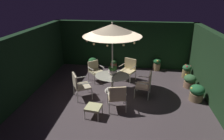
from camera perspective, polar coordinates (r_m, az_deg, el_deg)
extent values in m
cube|color=#473C3F|center=(7.51, 1.49, -7.89)|extent=(7.48, 6.81, 0.02)
cube|color=#17341A|center=(10.03, 3.60, 7.87)|extent=(7.48, 0.30, 2.48)
cube|color=black|center=(8.12, -24.49, 2.14)|extent=(0.30, 6.81, 2.48)
cube|color=#1B341B|center=(7.51, 29.94, -0.51)|extent=(0.30, 6.81, 2.48)
cylinder|color=silver|center=(7.80, 0.09, -6.41)|extent=(0.64, 0.64, 0.03)
cylinder|color=silver|center=(7.64, 0.09, -4.24)|extent=(0.09, 0.09, 0.70)
ellipsoid|color=#AFAD99|center=(7.48, 0.09, -1.77)|extent=(1.42, 1.14, 0.03)
cylinder|color=silver|center=(7.27, 0.09, 2.11)|extent=(0.06, 0.06, 2.50)
cone|color=beige|center=(6.91, 0.10, 12.36)|extent=(2.23, 2.23, 0.44)
sphere|color=silver|center=(6.87, 0.10, 14.49)|extent=(0.07, 0.07, 0.07)
sphere|color=#F9DB8C|center=(6.91, 8.35, 9.32)|extent=(0.07, 0.07, 0.07)
sphere|color=#F9DB8C|center=(7.40, 7.36, 10.26)|extent=(0.07, 0.07, 0.07)
sphere|color=#F9DB8C|center=(7.77, 4.68, 10.98)|extent=(0.07, 0.07, 0.07)
sphere|color=#F9DB8C|center=(7.94, 1.13, 11.31)|extent=(0.07, 0.07, 0.07)
sphere|color=#F9DB8C|center=(7.89, -2.65, 11.21)|extent=(0.07, 0.07, 0.07)
sphere|color=#F9DB8C|center=(7.58, -6.15, 10.62)|extent=(0.07, 0.07, 0.07)
sphere|color=#F9DB8C|center=(7.22, -7.77, 9.93)|extent=(0.07, 0.07, 0.07)
sphere|color=#F9DB8C|center=(6.67, -7.86, 8.85)|extent=(0.07, 0.07, 0.07)
sphere|color=#F9DB8C|center=(6.27, -5.65, 8.04)|extent=(0.07, 0.07, 0.07)
sphere|color=#F9DB8C|center=(6.04, -1.46, 7.57)|extent=(0.07, 0.07, 0.07)
sphere|color=#F9DB8C|center=(6.10, 3.59, 7.70)|extent=(0.07, 0.07, 0.07)
sphere|color=#F9DB8C|center=(6.41, 6.94, 8.31)|extent=(0.07, 0.07, 0.07)
cylinder|color=beige|center=(7.56, 0.22, -1.02)|extent=(0.16, 0.16, 0.08)
cylinder|color=beige|center=(7.53, 0.22, -0.34)|extent=(0.36, 0.36, 0.11)
ellipsoid|color=#38722F|center=(7.47, 0.22, 0.62)|extent=(0.35, 0.35, 0.21)
sphere|color=#ED4D68|center=(7.44, 0.22, 1.18)|extent=(0.12, 0.12, 0.12)
cylinder|color=silver|center=(7.67, -7.57, -5.37)|extent=(0.04, 0.04, 0.45)
cylinder|color=silver|center=(7.16, -6.21, -7.51)|extent=(0.04, 0.04, 0.45)
cylinder|color=silver|center=(7.56, -11.76, -6.11)|extent=(0.04, 0.04, 0.45)
cylinder|color=silver|center=(7.04, -10.70, -8.35)|extent=(0.04, 0.04, 0.45)
cube|color=beige|center=(7.23, -9.19, -5.00)|extent=(0.78, 0.80, 0.07)
cube|color=beige|center=(7.05, -11.50, -3.28)|extent=(0.35, 0.53, 0.51)
cylinder|color=silver|center=(7.38, -9.91, -2.28)|extent=(0.49, 0.31, 0.04)
cylinder|color=silver|center=(6.85, -8.68, -4.28)|extent=(0.49, 0.31, 0.04)
cylinder|color=silver|center=(6.83, -1.42, -8.97)|extent=(0.04, 0.04, 0.45)
cylinder|color=silver|center=(6.90, 3.49, -8.66)|extent=(0.04, 0.04, 0.45)
cylinder|color=silver|center=(6.34, -0.92, -11.74)|extent=(0.04, 0.04, 0.45)
cylinder|color=silver|center=(6.42, 4.40, -11.36)|extent=(0.04, 0.04, 0.45)
cube|color=beige|center=(6.48, 1.41, -8.20)|extent=(0.70, 0.69, 0.07)
cube|color=beige|center=(6.10, 1.80, -7.36)|extent=(0.56, 0.20, 0.48)
cylinder|color=silver|center=(6.34, -1.21, -6.76)|extent=(0.17, 0.55, 0.04)
cylinder|color=silver|center=(6.42, 4.04, -6.44)|extent=(0.17, 0.55, 0.04)
cylinder|color=silver|center=(7.24, 6.97, -7.35)|extent=(0.04, 0.04, 0.41)
cylinder|color=silver|center=(7.78, 7.82, -5.14)|extent=(0.04, 0.04, 0.41)
cylinder|color=silver|center=(7.19, 11.20, -7.90)|extent=(0.04, 0.04, 0.41)
cylinder|color=silver|center=(7.73, 11.75, -5.63)|extent=(0.04, 0.04, 0.41)
cube|color=beige|center=(7.36, 9.56, -4.85)|extent=(0.62, 0.68, 0.07)
cube|color=beige|center=(7.21, 11.72, -2.95)|extent=(0.16, 0.59, 0.54)
cylinder|color=silver|center=(6.98, 9.32, -4.18)|extent=(0.51, 0.12, 0.04)
cylinder|color=silver|center=(7.53, 10.02, -2.12)|extent=(0.51, 0.12, 0.04)
cylinder|color=beige|center=(8.32, 5.64, -3.02)|extent=(0.04, 0.04, 0.42)
cylinder|color=beige|center=(8.59, 2.05, -2.04)|extent=(0.04, 0.04, 0.42)
cylinder|color=beige|center=(8.77, 7.39, -1.69)|extent=(0.04, 0.04, 0.42)
cylinder|color=beige|center=(9.03, 3.93, -0.80)|extent=(0.04, 0.04, 0.42)
cube|color=beige|center=(8.57, 4.80, -0.37)|extent=(0.78, 0.75, 0.07)
cube|color=beige|center=(8.68, 5.73, 1.98)|extent=(0.55, 0.31, 0.51)
cylinder|color=beige|center=(8.34, 6.69, 0.73)|extent=(0.27, 0.49, 0.04)
cylinder|color=beige|center=(8.62, 3.08, 1.59)|extent=(0.27, 0.49, 0.04)
cylinder|color=silver|center=(8.58, -2.37, -2.13)|extent=(0.04, 0.04, 0.41)
cylinder|color=silver|center=(8.31, -5.53, -3.07)|extent=(0.04, 0.04, 0.41)
cylinder|color=silver|center=(8.99, -4.28, -0.96)|extent=(0.04, 0.04, 0.41)
cylinder|color=silver|center=(8.74, -7.35, -1.82)|extent=(0.04, 0.04, 0.41)
cube|color=beige|center=(8.55, -4.93, -0.51)|extent=(0.76, 0.75, 0.07)
cube|color=beige|center=(8.66, -5.87, 1.53)|extent=(0.42, 0.41, 0.42)
cylinder|color=silver|center=(8.60, -3.41, 1.22)|extent=(0.38, 0.40, 0.04)
cylinder|color=silver|center=(8.34, -6.60, 0.39)|extent=(0.38, 0.40, 0.04)
cylinder|color=silver|center=(6.54, -6.98, -11.52)|extent=(0.03, 0.03, 0.31)
cylinder|color=silver|center=(6.40, -3.04, -12.21)|extent=(0.03, 0.03, 0.31)
cylinder|color=silver|center=(6.22, -8.52, -13.69)|extent=(0.03, 0.03, 0.31)
cylinder|color=silver|center=(6.07, -4.37, -14.49)|extent=(0.03, 0.03, 0.31)
cube|color=#CCCA8C|center=(6.19, -5.80, -11.50)|extent=(0.55, 0.53, 0.08)
cylinder|color=olive|center=(9.63, 22.01, -1.06)|extent=(0.38, 0.38, 0.39)
ellipsoid|color=#2D6338|center=(9.52, 22.28, 0.64)|extent=(0.41, 0.41, 0.29)
sphere|color=#CC3B44|center=(9.52, 23.27, 1.10)|extent=(0.06, 0.06, 0.06)
sphere|color=red|center=(9.64, 22.36, 1.15)|extent=(0.09, 0.09, 0.09)
sphere|color=red|center=(9.58, 21.94, 1.44)|extent=(0.09, 0.09, 0.09)
sphere|color=red|center=(9.48, 21.78, 1.15)|extent=(0.09, 0.09, 0.09)
sphere|color=red|center=(9.38, 22.28, 0.93)|extent=(0.11, 0.11, 0.11)
sphere|color=red|center=(9.45, 22.88, 0.79)|extent=(0.07, 0.07, 0.07)
cylinder|color=#826251|center=(10.04, -5.93, 1.32)|extent=(0.51, 0.51, 0.32)
ellipsoid|color=#26652F|center=(9.94, -6.00, 2.86)|extent=(0.46, 0.46, 0.33)
sphere|color=silver|center=(9.91, -5.08, 3.01)|extent=(0.08, 0.08, 0.08)
sphere|color=beige|center=(10.00, -5.84, 3.62)|extent=(0.08, 0.08, 0.08)
sphere|color=silver|center=(9.98, -6.92, 3.08)|extent=(0.10, 0.10, 0.10)
sphere|color=silver|center=(9.80, -6.41, 2.80)|extent=(0.08, 0.08, 0.08)
cylinder|color=#7D6346|center=(7.80, 24.63, -7.55)|extent=(0.50, 0.50, 0.31)
ellipsoid|color=#226135|center=(7.66, 25.00, -5.59)|extent=(0.54, 0.54, 0.38)
sphere|color=#DCDA48|center=(7.74, 26.45, -5.04)|extent=(0.07, 0.07, 0.07)
sphere|color=yellow|center=(7.76, 24.82, -5.08)|extent=(0.10, 0.10, 0.10)
sphere|color=#ECD74C|center=(7.53, 23.55, -5.26)|extent=(0.09, 0.09, 0.09)
sphere|color=#DCCE49|center=(7.51, 25.28, -5.54)|extent=(0.09, 0.09, 0.09)
cylinder|color=#B05D47|center=(10.08, 0.52, 1.38)|extent=(0.34, 0.34, 0.27)
ellipsoid|color=#327033|center=(10.00, 0.53, 2.56)|extent=(0.32, 0.32, 0.22)
sphere|color=red|center=(9.99, 1.00, 2.79)|extent=(0.09, 0.09, 0.09)
sphere|color=red|center=(10.07, 0.37, 2.83)|extent=(0.11, 0.11, 0.11)
sphere|color=red|center=(9.89, 0.23, 2.61)|extent=(0.09, 0.09, 0.09)
cylinder|color=tan|center=(10.08, 13.66, 1.04)|extent=(0.39, 0.39, 0.38)
ellipsoid|color=#256C35|center=(9.97, 13.82, 2.67)|extent=(0.41, 0.41, 0.29)
sphere|color=#E7C44B|center=(10.00, 14.47, 2.94)|extent=(0.06, 0.06, 0.06)
sphere|color=#EFD359|center=(10.05, 13.71, 3.12)|extent=(0.07, 0.07, 0.07)
sphere|color=#F5D355|center=(9.91, 13.34, 3.06)|extent=(0.08, 0.08, 0.08)
sphere|color=#F8D450|center=(9.79, 14.01, 2.73)|extent=(0.10, 0.10, 0.10)
cylinder|color=#886349|center=(8.72, 22.85, -4.12)|extent=(0.47, 0.47, 0.27)
ellipsoid|color=#356237|center=(8.61, 23.13, -2.48)|extent=(0.51, 0.51, 0.35)
sphere|color=#F0D851|center=(8.67, 24.23, -2.15)|extent=(0.10, 0.10, 0.10)
sphere|color=#F7C856|center=(8.74, 23.17, -2.04)|extent=(0.10, 0.10, 0.10)
sphere|color=yellow|center=(8.64, 22.02, -1.40)|extent=(0.09, 0.09, 0.09)
sphere|color=#E2D753|center=(8.49, 22.44, -2.57)|extent=(0.08, 0.08, 0.08)
sphere|color=yellow|center=(8.46, 23.97, -2.84)|extent=(0.09, 0.09, 0.09)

